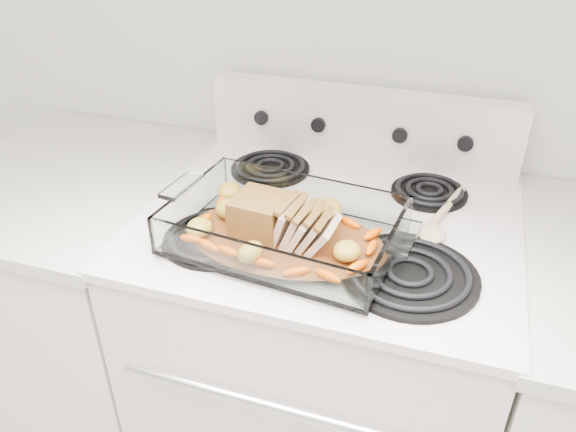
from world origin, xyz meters
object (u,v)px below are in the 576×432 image
(baking_dish, at_px, (285,233))
(pork_roast, at_px, (275,220))
(counter_left, at_px, (99,316))
(electric_range, at_px, (323,367))

(baking_dish, distance_m, pork_roast, 0.03)
(counter_left, bearing_deg, electric_range, 0.10)
(baking_dish, xyz_separation_m, pork_roast, (-0.02, 0.00, 0.03))
(pork_roast, bearing_deg, electric_range, 72.51)
(counter_left, relative_size, baking_dish, 2.21)
(electric_range, xyz_separation_m, baking_dish, (-0.05, -0.14, 0.48))
(counter_left, height_order, pork_roast, pork_roast)
(counter_left, xyz_separation_m, pork_roast, (0.59, -0.14, 0.52))
(baking_dish, height_order, pork_roast, pork_roast)
(electric_range, bearing_deg, counter_left, -179.90)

